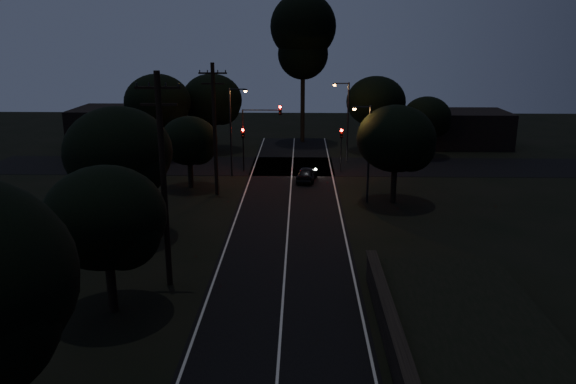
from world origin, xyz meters
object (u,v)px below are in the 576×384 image
object	(u,v)px
tall_pine	(303,35)
streetlight_c	(367,147)
utility_pole_far	(215,127)
signal_left	(243,142)
signal_right	(341,142)
utility_pole_mid	(163,178)
signal_mast	(261,126)
car	(307,174)
streetlight_a	(233,126)
streetlight_b	(346,117)

from	to	relation	value
tall_pine	streetlight_c	distance (m)	26.69
utility_pole_far	signal_left	world-z (taller)	utility_pole_far
utility_pole_far	signal_right	bearing A→B (deg)	37.00
utility_pole_mid	utility_pole_far	xyz separation A→B (m)	(0.00, 17.00, -0.25)
signal_mast	streetlight_c	distance (m)	13.28
car	signal_left	bearing A→B (deg)	-23.34
signal_left	streetlight_a	bearing A→B (deg)	-109.59
utility_pole_mid	tall_pine	world-z (taller)	tall_pine
signal_left	streetlight_c	world-z (taller)	streetlight_c
streetlight_a	streetlight_b	size ratio (longest dim) A/B	1.00
tall_pine	utility_pole_far	bearing A→B (deg)	-106.93
streetlight_a	signal_right	bearing A→B (deg)	11.34
streetlight_b	car	bearing A→B (deg)	-117.30
signal_left	signal_mast	world-z (taller)	signal_mast
tall_pine	signal_mast	xyz separation A→B (m)	(-3.91, -15.01, -8.02)
tall_pine	streetlight_c	world-z (taller)	tall_pine
utility_pole_far	car	size ratio (longest dim) A/B	2.73
signal_mast	tall_pine	bearing A→B (deg)	75.38
signal_right	tall_pine	bearing A→B (deg)	103.49
signal_left	tall_pine	bearing A→B (deg)	69.54
utility_pole_mid	signal_mast	xyz separation A→B (m)	(3.09, 24.99, -1.40)
utility_pole_far	streetlight_a	distance (m)	6.10
utility_pole_mid	streetlight_a	size ratio (longest dim) A/B	1.38
signal_left	signal_mast	xyz separation A→B (m)	(1.69, 0.00, 1.50)
streetlight_c	car	size ratio (longest dim) A/B	1.95
signal_left	signal_right	distance (m)	9.20
streetlight_a	streetlight_c	xyz separation A→B (m)	(11.14, -8.00, -0.29)
utility_pole_mid	signal_left	world-z (taller)	utility_pole_mid
signal_mast	signal_right	bearing A→B (deg)	-0.03
streetlight_a	car	xyz separation A→B (m)	(6.65, -1.67, -3.98)
utility_pole_mid	streetlight_a	xyz separation A→B (m)	(0.69, 23.00, -1.10)
signal_left	car	xyz separation A→B (m)	(5.95, -3.66, -2.18)
utility_pole_mid	signal_left	distance (m)	25.19
utility_pole_mid	streetlight_c	world-z (taller)	utility_pole_mid
streetlight_c	tall_pine	bearing A→B (deg)	100.93
signal_mast	streetlight_b	world-z (taller)	streetlight_b
utility_pole_mid	signal_mast	size ratio (longest dim) A/B	1.76
signal_left	signal_mast	size ratio (longest dim) A/B	0.66
signal_right	signal_mast	distance (m)	7.66
signal_mast	car	world-z (taller)	signal_mast
streetlight_a	streetlight_c	world-z (taller)	streetlight_a
utility_pole_far	tall_pine	bearing A→B (deg)	73.07
signal_left	streetlight_a	xyz separation A→B (m)	(-0.71, -1.99, 1.80)
signal_mast	streetlight_a	xyz separation A→B (m)	(-2.39, -1.99, 0.30)
utility_pole_mid	streetlight_b	size ratio (longest dim) A/B	1.38
utility_pole_far	streetlight_a	world-z (taller)	utility_pole_far
utility_pole_far	car	xyz separation A→B (m)	(7.35, 4.33, -4.83)
utility_pole_far	signal_right	distance (m)	13.53
tall_pine	signal_mast	bearing A→B (deg)	-104.62
signal_right	signal_left	bearing A→B (deg)	180.00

